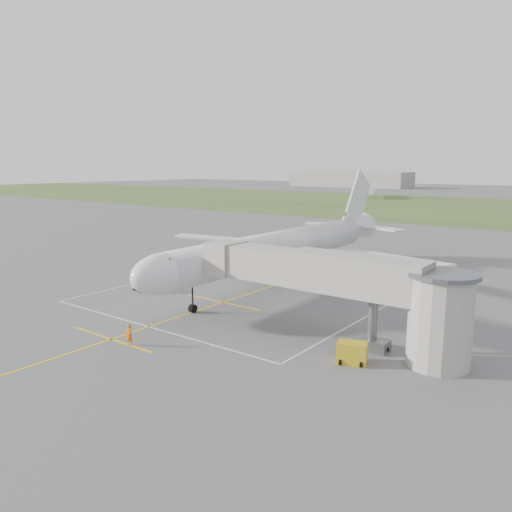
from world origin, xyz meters
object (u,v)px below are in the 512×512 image
Objects in this scene: airliner at (282,247)px; jet_bridge at (347,286)px; ramp_worker_nose at (129,335)px; ramp_worker_wing at (222,265)px; baggage_cart at (141,284)px; gpu_unit at (352,353)px.

airliner reaches higher than jet_bridge.
ramp_worker_nose is 1.01× the size of ramp_worker_wing.
airliner is 18.83× the size of baggage_cart.
airliner reaches higher than baggage_cart.
ramp_worker_nose is (2.31, -24.73, -3.53)m from airliner.
ramp_worker_wing is (-28.06, 18.29, 0.09)m from gpu_unit.
ramp_worker_nose reaches higher than ramp_worker_wing.
airliner is 21.22m from jet_bridge.
ramp_worker_wing is at bearing 149.79° from jet_bridge.
baggage_cart is (-26.38, 1.68, -3.95)m from jet_bridge.
gpu_unit is 29.03m from baggage_cart.
airliner is 25.09m from ramp_worker_nose.
ramp_worker_nose reaches higher than gpu_unit.
ramp_worker_wing is (-10.11, 0.79, -3.54)m from airliner.
ramp_worker_wing is (0.55, 13.36, 0.06)m from baggage_cart.
baggage_cart is at bearing 151.33° from gpu_unit.
baggage_cart is (-28.61, 4.93, 0.03)m from gpu_unit.
gpu_unit is at bearing -44.28° from airliner.
airliner reaches higher than gpu_unit.
airliner is at bearing 116.83° from gpu_unit.
jet_bridge is 13.66× the size of ramp_worker_wing.
baggage_cart is 17.78m from ramp_worker_nose.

